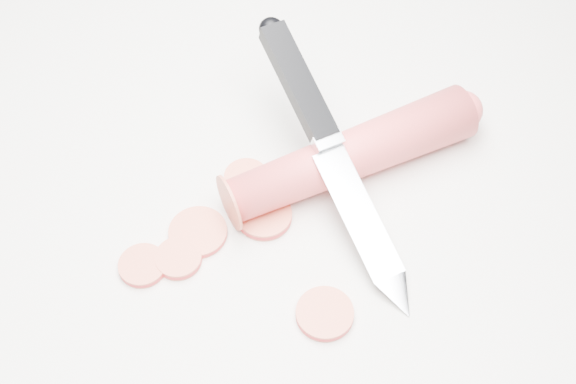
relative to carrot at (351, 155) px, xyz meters
The scene contains 9 objects.
ground 0.04m from the carrot, 127.36° to the right, with size 2.40×2.40×0.00m, color silver.
carrot is the anchor object (origin of this frame).
carrot_slice_0 0.12m from the carrot, 119.56° to the right, with size 0.04×0.04×0.01m, color #CA543A.
carrot_slice_1 0.14m from the carrot, 113.99° to the right, with size 0.03×0.03×0.01m, color #CA543A.
carrot_slice_2 0.08m from the carrot, 112.94° to the right, with size 0.04×0.04×0.01m, color #CA543A.
carrot_slice_3 0.12m from the carrot, 66.43° to the right, with size 0.04×0.04×0.01m, color #CA543A.
carrot_slice_4 0.16m from the carrot, 116.83° to the right, with size 0.03×0.03×0.01m, color #CA543A.
carrot_slice_5 0.08m from the carrot, 140.46° to the right, with size 0.03×0.03×0.01m, color #CA543A.
kitchen_knife 0.03m from the carrot, 91.13° to the right, with size 0.21×0.13×0.08m, color #B6B8BD, non-canonical shape.
Camera 1 is at (0.18, -0.29, 0.47)m, focal length 50.00 mm.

